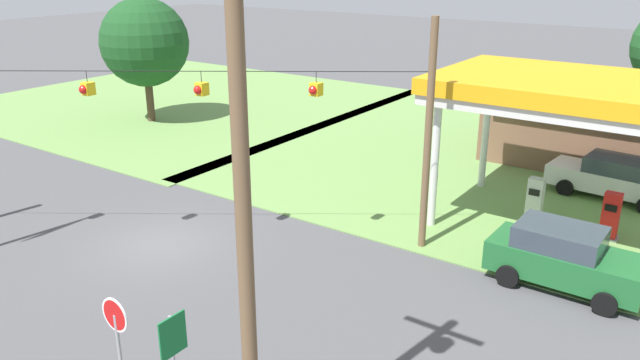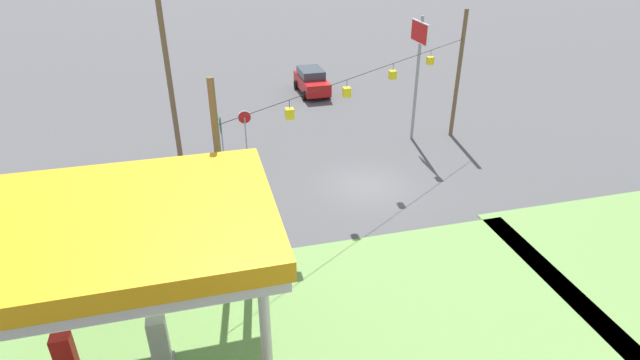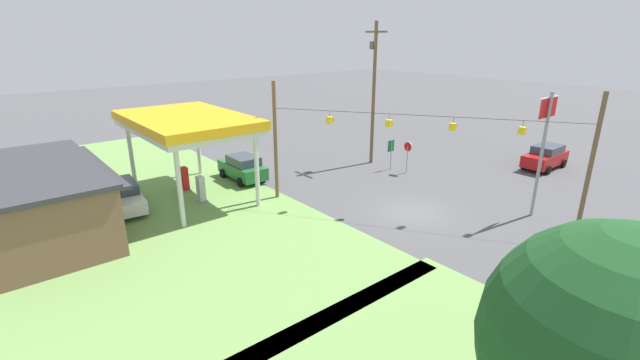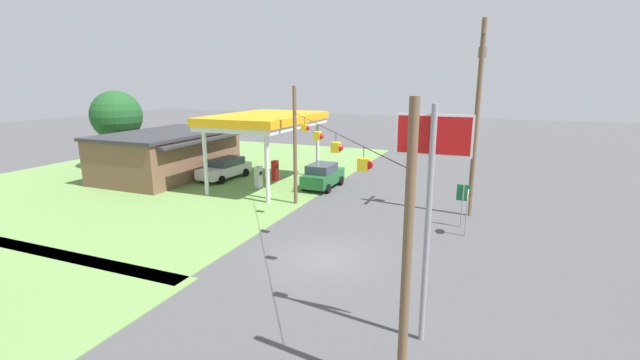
# 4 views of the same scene
# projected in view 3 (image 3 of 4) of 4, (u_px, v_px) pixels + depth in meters

# --- Properties ---
(ground_plane) EXTENTS (160.00, 160.00, 0.00)m
(ground_plane) POSITION_uv_depth(u_px,v_px,m) (414.00, 212.00, 25.98)
(ground_plane) COLOR #4C4C4F
(grass_verge_station_corner) EXTENTS (36.00, 28.00, 0.04)m
(grass_verge_station_corner) POSITION_uv_depth(u_px,v_px,m) (26.00, 223.00, 24.46)
(grass_verge_station_corner) COLOR #6B934C
(grass_verge_station_corner) RESTS_ON ground
(gas_station_canopy) EXTENTS (9.85, 6.27, 5.43)m
(gas_station_canopy) POSITION_uv_depth(u_px,v_px,m) (186.00, 123.00, 26.95)
(gas_station_canopy) COLOR silver
(gas_station_canopy) RESTS_ON ground
(gas_station_store) EXTENTS (11.39, 7.67, 3.74)m
(gas_station_store) POSITION_uv_depth(u_px,v_px,m) (24.00, 204.00, 22.22)
(gas_station_store) COLOR brown
(gas_station_store) RESTS_ON ground
(fuel_pump_near) EXTENTS (0.71, 0.56, 1.71)m
(fuel_pump_near) POSITION_uv_depth(u_px,v_px,m) (201.00, 190.00, 27.33)
(fuel_pump_near) COLOR gray
(fuel_pump_near) RESTS_ON ground
(fuel_pump_far) EXTENTS (0.71, 0.56, 1.71)m
(fuel_pump_far) POSITION_uv_depth(u_px,v_px,m) (185.00, 180.00, 29.22)
(fuel_pump_far) COLOR gray
(fuel_pump_far) RESTS_ON ground
(car_at_pumps_front) EXTENTS (4.37, 2.15, 1.87)m
(car_at_pumps_front) POSITION_uv_depth(u_px,v_px,m) (243.00, 167.00, 31.41)
(car_at_pumps_front) COLOR #1E602D
(car_at_pumps_front) RESTS_ON ground
(car_at_pumps_rear) EXTENTS (5.09, 2.43, 1.72)m
(car_at_pumps_rear) POSITION_uv_depth(u_px,v_px,m) (122.00, 195.00, 26.16)
(car_at_pumps_rear) COLOR white
(car_at_pumps_rear) RESTS_ON ground
(car_on_crossroad) EXTENTS (2.15, 4.57, 1.85)m
(car_on_crossroad) POSITION_uv_depth(u_px,v_px,m) (545.00, 157.00, 34.21)
(car_on_crossroad) COLOR #AD1414
(car_on_crossroad) RESTS_ON ground
(stop_sign_roadside) EXTENTS (0.80, 0.08, 2.50)m
(stop_sign_roadside) POSITION_uv_depth(u_px,v_px,m) (408.00, 150.00, 32.72)
(stop_sign_roadside) COLOR #99999E
(stop_sign_roadside) RESTS_ON ground
(stop_sign_overhead) EXTENTS (0.22, 2.15, 7.30)m
(stop_sign_overhead) POSITION_uv_depth(u_px,v_px,m) (545.00, 129.00, 23.93)
(stop_sign_overhead) COLOR gray
(stop_sign_overhead) RESTS_ON ground
(route_sign) EXTENTS (0.10, 0.70, 2.40)m
(route_sign) POSITION_uv_depth(u_px,v_px,m) (391.00, 149.00, 33.58)
(route_sign) COLOR gray
(route_sign) RESTS_ON ground
(utility_pole_main) EXTENTS (2.20, 0.44, 11.22)m
(utility_pole_main) POSITION_uv_depth(u_px,v_px,m) (374.00, 87.00, 34.03)
(utility_pole_main) COLOR brown
(utility_pole_main) RESTS_ON ground
(signal_span_gantry) EXTENTS (14.92, 10.24, 7.59)m
(signal_span_gantry) POSITION_uv_depth(u_px,v_px,m) (419.00, 146.00, 24.64)
(signal_span_gantry) COLOR brown
(signal_span_gantry) RESTS_ON ground
(tree_west_verge) EXTENTS (5.00, 5.00, 7.11)m
(tree_west_verge) POSITION_uv_depth(u_px,v_px,m) (614.00, 351.00, 8.06)
(tree_west_verge) COLOR #4C3828
(tree_west_verge) RESTS_ON ground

